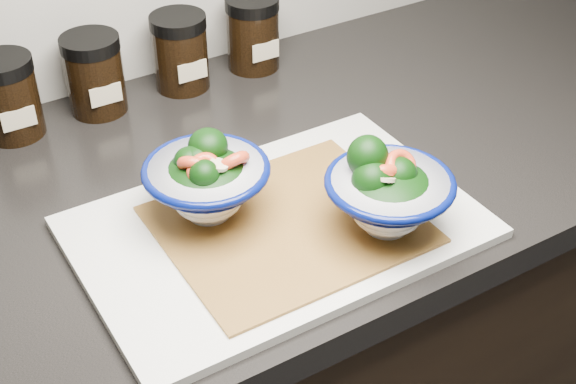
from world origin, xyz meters
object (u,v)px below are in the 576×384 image
spice_jar_a (8,97)px  spice_jar_c (180,52)px  spice_jar_d (253,33)px  bowl_left (207,181)px  bowl_right (387,193)px  spice_jar_b (94,74)px  cutting_board (277,227)px

spice_jar_a → spice_jar_c: (0.25, 0.00, 0.00)m
spice_jar_d → spice_jar_a: bearing=180.0°
bowl_left → spice_jar_d: 0.39m
spice_jar_d → bowl_right: bearing=-99.8°
bowl_left → bowl_right: bearing=-38.2°
spice_jar_c → spice_jar_d: same height
spice_jar_b → spice_jar_d: 0.25m
bowl_left → spice_jar_d: (0.24, 0.31, -0.00)m
spice_jar_b → spice_jar_a: bearing=180.0°
bowl_right → spice_jar_c: bearing=95.9°
bowl_right → spice_jar_b: 0.47m
spice_jar_a → spice_jar_c: same height
bowl_left → bowl_right: 0.20m
bowl_left → spice_jar_c: size_ratio=1.29×
cutting_board → bowl_right: bearing=-35.4°
spice_jar_b → bowl_right: bearing=-68.1°
spice_jar_a → bowl_right: bearing=-55.9°
cutting_board → bowl_right: 0.14m
bowl_left → bowl_right: bowl_right is taller
bowl_left → spice_jar_b: bowl_left is taller
spice_jar_a → spice_jar_d: bearing=0.0°
cutting_board → bowl_right: bowl_right is taller
cutting_board → spice_jar_b: (-0.08, 0.37, 0.05)m
cutting_board → spice_jar_d: spice_jar_d is taller
spice_jar_a → spice_jar_b: bearing=0.0°
cutting_board → spice_jar_a: 0.42m
bowl_left → spice_jar_b: size_ratio=1.29×
cutting_board → spice_jar_a: spice_jar_a is taller
cutting_board → spice_jar_a: (-0.20, 0.37, 0.05)m
spice_jar_b → spice_jar_c: same height
bowl_left → spice_jar_d: bearing=53.0°
cutting_board → bowl_left: bearing=137.7°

